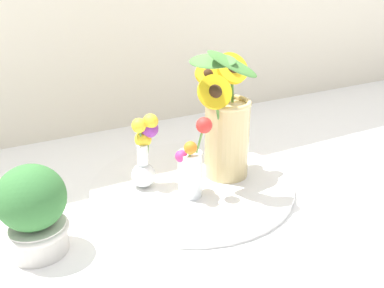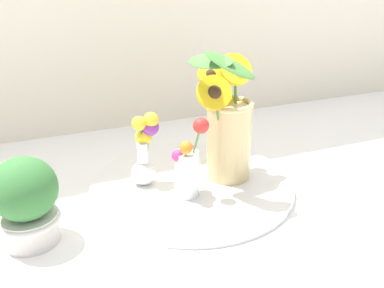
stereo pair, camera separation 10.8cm
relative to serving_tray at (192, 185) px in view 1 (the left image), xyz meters
The scene contains 6 objects.
ground_plane 0.07m from the serving_tray, 122.69° to the right, with size 6.00×6.00×0.00m, color white.
serving_tray is the anchor object (origin of this frame).
mason_jar_sunflowers 0.17m from the serving_tray, ahead, with size 0.19×0.23×0.35m.
vase_small_center 0.11m from the serving_tray, 120.81° to the right, with size 0.08×0.07×0.19m.
vase_bulb_right 0.15m from the serving_tray, 158.55° to the left, with size 0.08×0.06×0.18m.
potted_plant 0.40m from the serving_tray, 168.70° to the right, with size 0.13×0.13×0.19m.
Camera 1 is at (-0.44, -0.82, 0.55)m, focal length 42.00 mm.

